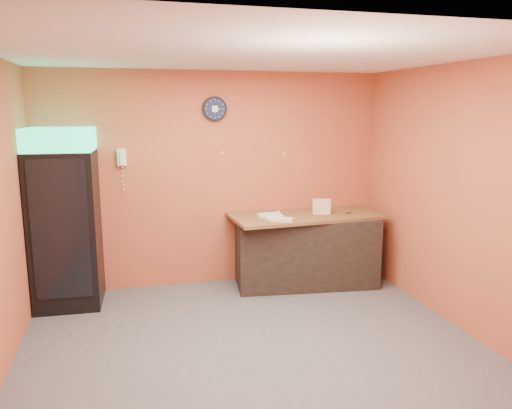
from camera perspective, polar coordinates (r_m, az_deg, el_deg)
name	(u,v)px	position (r m, az deg, el deg)	size (l,w,h in m)	color
floor	(253,346)	(5.14, -0.32, -15.89)	(4.50, 4.50, 0.00)	#47474C
back_wall	(215,179)	(6.61, -4.69, 2.88)	(4.50, 0.02, 2.80)	#AF4931
right_wall	(460,197)	(5.67, 22.25, 0.77)	(0.02, 4.00, 2.80)	#AF4931
ceiling	(253,53)	(4.62, -0.36, 16.89)	(4.50, 4.00, 0.02)	white
beverage_cooler	(65,221)	(6.22, -20.95, -1.79)	(0.77, 0.79, 2.11)	black
prep_counter	(305,250)	(6.72, 5.63, -5.25)	(1.82, 0.81, 0.91)	black
wall_clock	(215,109)	(6.52, -4.76, 10.84)	(0.32, 0.06, 0.32)	black
wall_phone	(122,157)	(6.42, -15.10, 5.21)	(0.11, 0.10, 0.21)	white
butcher_paper	(306,216)	(6.60, 5.70, -1.28)	(1.96, 0.89, 0.04)	brown
sub_roll_stack	(322,207)	(6.62, 7.52, -0.24)	(0.25, 0.16, 0.20)	beige
wrapped_sandwich_left	(274,217)	(6.31, 2.09, -1.46)	(0.25, 0.10, 0.04)	silver
wrapped_sandwich_mid	(282,219)	(6.17, 2.94, -1.72)	(0.29, 0.11, 0.04)	silver
wrapped_sandwich_right	(269,215)	(6.42, 1.50, -1.20)	(0.30, 0.12, 0.04)	silver
kitchen_tool	(279,213)	(6.50, 2.63, -0.96)	(0.07, 0.07, 0.07)	silver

